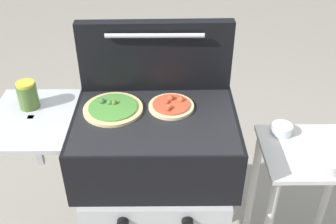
{
  "coord_description": "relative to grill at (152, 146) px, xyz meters",
  "views": [
    {
      "loc": [
        0.04,
        -1.26,
        1.79
      ],
      "look_at": [
        0.05,
        0.0,
        0.92
      ],
      "focal_mm": 42.66,
      "sensor_mm": 36.0,
      "label": 1
    }
  ],
  "objects": [
    {
      "name": "pizza_pepperoni",
      "position": [
        0.08,
        0.06,
        0.15
      ],
      "size": [
        0.18,
        0.18,
        0.04
      ],
      "color": "beige",
      "rests_on": "grill"
    },
    {
      "name": "grill_lid_open",
      "position": [
        0.01,
        0.22,
        0.3
      ],
      "size": [
        0.63,
        0.09,
        0.3
      ],
      "color": "black",
      "rests_on": "grill"
    },
    {
      "name": "prep_table",
      "position": [
        0.67,
        0.0,
        -0.24
      ],
      "size": [
        0.44,
        0.36,
        0.72
      ],
      "color": "beige",
      "rests_on": "ground_plane"
    },
    {
      "name": "pizza_veggie",
      "position": [
        -0.15,
        0.05,
        0.15
      ],
      "size": [
        0.24,
        0.24,
        0.04
      ],
      "color": "#E0C17F",
      "rests_on": "grill"
    },
    {
      "name": "topping_bowl_far",
      "position": [
        0.56,
        0.12,
        -0.01
      ],
      "size": [
        0.09,
        0.09,
        0.04
      ],
      "color": "silver",
      "rests_on": "prep_table"
    },
    {
      "name": "grill",
      "position": [
        0.0,
        0.0,
        0.0
      ],
      "size": [
        0.96,
        0.53,
        0.9
      ],
      "color": "black",
      "rests_on": "ground_plane"
    },
    {
      "name": "sauce_jar",
      "position": [
        -0.49,
        0.07,
        0.2
      ],
      "size": [
        0.08,
        0.08,
        0.11
      ],
      "color": "#4C6B2D",
      "rests_on": "grill"
    },
    {
      "name": "topping_bowl_near",
      "position": [
        0.68,
        -0.1,
        -0.01
      ],
      "size": [
        0.11,
        0.11,
        0.04
      ],
      "color": "silver",
      "rests_on": "prep_table"
    }
  ]
}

